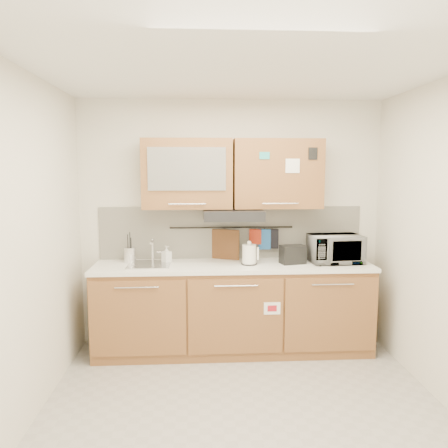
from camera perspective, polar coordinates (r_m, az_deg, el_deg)
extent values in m
plane|color=#9E9993|center=(3.68, 2.79, -23.53)|extent=(3.20, 3.20, 0.00)
plane|color=white|center=(3.24, 3.09, 19.99)|extent=(3.20, 3.20, 0.00)
plane|color=silver|center=(4.69, 0.94, 0.11)|extent=(3.20, 0.00, 3.20)
plane|color=silver|center=(3.43, -24.70, -3.23)|extent=(0.00, 3.00, 3.00)
cube|color=brown|center=(4.59, 1.20, -11.07)|extent=(2.80, 0.60, 0.88)
cube|color=black|center=(4.73, 1.19, -15.56)|extent=(2.80, 0.54, 0.10)
cube|color=brown|center=(4.31, -11.20, -12.02)|extent=(0.91, 0.02, 0.74)
cylinder|color=silver|center=(4.20, -11.35, -8.14)|extent=(0.41, 0.01, 0.01)
cube|color=brown|center=(4.29, 1.54, -12.00)|extent=(0.91, 0.02, 0.74)
cylinder|color=silver|center=(4.17, 1.58, -8.10)|extent=(0.41, 0.01, 0.01)
cube|color=brown|center=(4.46, 13.82, -11.44)|extent=(0.91, 0.02, 0.74)
cylinder|color=silver|center=(4.35, 14.04, -7.67)|extent=(0.41, 0.01, 0.01)
cube|color=white|center=(4.46, 1.23, -5.49)|extent=(2.82, 0.62, 0.04)
cube|color=silver|center=(4.70, 0.95, -1.12)|extent=(2.80, 0.02, 0.56)
cube|color=brown|center=(4.47, -4.81, 6.54)|extent=(0.90, 0.35, 0.70)
cube|color=silver|center=(4.28, -4.87, 7.18)|extent=(0.76, 0.02, 0.42)
cube|color=brown|center=(4.54, 6.96, 6.53)|extent=(0.90, 0.35, 0.70)
cube|color=white|center=(4.39, 8.95, 7.51)|extent=(0.14, 0.00, 0.14)
cube|color=black|center=(4.43, 1.18, 1.25)|extent=(0.60, 0.46, 0.10)
cube|color=silver|center=(4.48, -9.73, -5.34)|extent=(0.42, 0.40, 0.03)
cylinder|color=silver|center=(4.61, -9.30, -3.39)|extent=(0.03, 0.03, 0.24)
cylinder|color=silver|center=(4.51, -9.43, -2.33)|extent=(0.02, 0.18, 0.02)
cylinder|color=black|center=(4.65, 0.99, -0.45)|extent=(1.30, 0.02, 0.02)
cylinder|color=silver|center=(4.62, -12.17, -3.96)|extent=(0.13, 0.13, 0.16)
cylinder|color=black|center=(4.62, -12.43, -3.12)|extent=(0.01, 0.01, 0.29)
cylinder|color=black|center=(4.59, -12.03, -3.37)|extent=(0.01, 0.01, 0.26)
cylinder|color=black|center=(4.62, -12.16, -2.97)|extent=(0.01, 0.01, 0.31)
cylinder|color=black|center=(4.59, -12.42, -3.57)|extent=(0.01, 0.01, 0.23)
cylinder|color=white|center=(4.42, 3.30, -4.01)|extent=(0.14, 0.14, 0.20)
sphere|color=white|center=(4.40, 3.31, -2.48)|extent=(0.05, 0.05, 0.05)
cube|color=white|center=(4.43, 4.42, -3.87)|extent=(0.02, 0.03, 0.13)
cylinder|color=black|center=(4.44, 3.29, -5.20)|extent=(0.16, 0.16, 0.01)
cube|color=black|center=(4.51, 8.96, -3.95)|extent=(0.27, 0.20, 0.19)
cube|color=black|center=(4.48, 8.47, -2.91)|extent=(0.09, 0.12, 0.01)
cube|color=black|center=(4.51, 9.50, -2.84)|extent=(0.09, 0.12, 0.01)
imported|color=#999999|center=(4.64, 14.33, -3.16)|extent=(0.54, 0.39, 0.29)
imported|color=#999999|center=(4.54, -7.51, -3.94)|extent=(0.11, 0.11, 0.17)
cube|color=brown|center=(4.66, 0.06, -3.20)|extent=(0.31, 0.15, 0.41)
cube|color=#21579B|center=(4.69, 5.31, -1.99)|extent=(0.13, 0.04, 0.22)
cube|color=black|center=(4.71, 6.32, -1.93)|extent=(0.14, 0.05, 0.21)
cube|color=#AD2B17|center=(4.67, 4.11, -1.66)|extent=(0.13, 0.07, 0.16)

